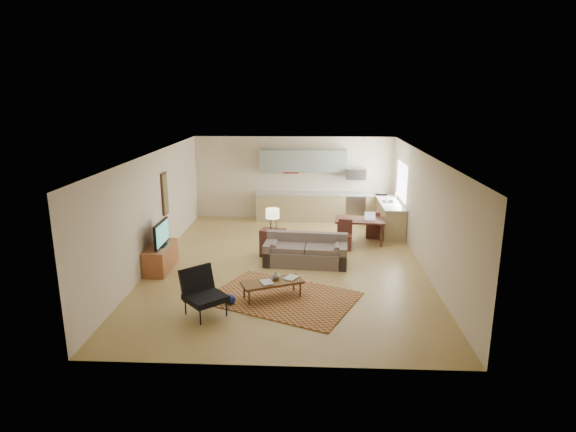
{
  "coord_description": "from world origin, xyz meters",
  "views": [
    {
      "loc": [
        0.53,
        -11.1,
        4.13
      ],
      "look_at": [
        0.0,
        0.3,
        1.15
      ],
      "focal_mm": 30.0,
      "sensor_mm": 36.0,
      "label": 1
    }
  ],
  "objects_px": {
    "coffee_table": "(272,290)",
    "sofa": "(306,250)",
    "armchair": "(205,293)",
    "console_table": "(273,243)",
    "tv_credenza": "(161,258)",
    "dining_table": "(359,231)"
  },
  "relations": [
    {
      "from": "armchair",
      "to": "tv_credenza",
      "type": "height_order",
      "value": "armchair"
    },
    {
      "from": "console_table",
      "to": "dining_table",
      "type": "bearing_deg",
      "value": 39.95
    },
    {
      "from": "armchair",
      "to": "tv_credenza",
      "type": "distance_m",
      "value": 2.83
    },
    {
      "from": "sofa",
      "to": "coffee_table",
      "type": "height_order",
      "value": "sofa"
    },
    {
      "from": "sofa",
      "to": "coffee_table",
      "type": "relative_size",
      "value": 1.68
    },
    {
      "from": "coffee_table",
      "to": "sofa",
      "type": "bearing_deg",
      "value": 47.98
    },
    {
      "from": "console_table",
      "to": "tv_credenza",
      "type": "bearing_deg",
      "value": -144.18
    },
    {
      "from": "coffee_table",
      "to": "dining_table",
      "type": "relative_size",
      "value": 0.92
    },
    {
      "from": "coffee_table",
      "to": "dining_table",
      "type": "distance_m",
      "value": 4.37
    },
    {
      "from": "sofa",
      "to": "tv_credenza",
      "type": "relative_size",
      "value": 1.64
    },
    {
      "from": "tv_credenza",
      "to": "console_table",
      "type": "relative_size",
      "value": 1.81
    },
    {
      "from": "dining_table",
      "to": "coffee_table",
      "type": "bearing_deg",
      "value": -114.72
    },
    {
      "from": "console_table",
      "to": "dining_table",
      "type": "height_order",
      "value": "console_table"
    },
    {
      "from": "sofa",
      "to": "tv_credenza",
      "type": "bearing_deg",
      "value": -166.72
    },
    {
      "from": "tv_credenza",
      "to": "console_table",
      "type": "distance_m",
      "value": 2.8
    },
    {
      "from": "sofa",
      "to": "armchair",
      "type": "relative_size",
      "value": 2.35
    },
    {
      "from": "sofa",
      "to": "armchair",
      "type": "distance_m",
      "value": 3.41
    },
    {
      "from": "coffee_table",
      "to": "console_table",
      "type": "height_order",
      "value": "console_table"
    },
    {
      "from": "armchair",
      "to": "dining_table",
      "type": "xyz_separation_m",
      "value": [
        3.33,
        4.64,
        -0.1
      ]
    },
    {
      "from": "coffee_table",
      "to": "console_table",
      "type": "distance_m",
      "value": 2.62
    },
    {
      "from": "sofa",
      "to": "coffee_table",
      "type": "distance_m",
      "value": 2.14
    },
    {
      "from": "coffee_table",
      "to": "dining_table",
      "type": "bearing_deg",
      "value": 36.73
    }
  ]
}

